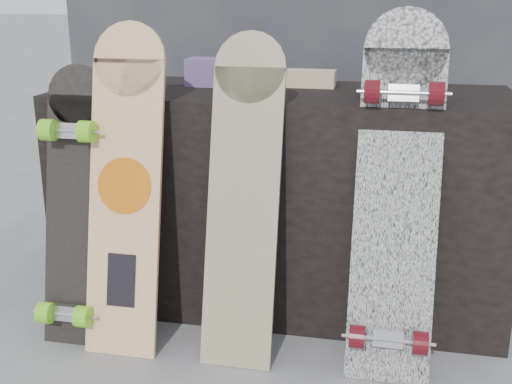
% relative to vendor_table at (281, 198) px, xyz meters
% --- Properties ---
extents(ground, '(60.00, 60.00, 0.00)m').
position_rel_vendor_table_xyz_m(ground, '(0.00, -0.50, -0.40)').
color(ground, slate).
rests_on(ground, ground).
extents(vendor_table, '(1.60, 0.60, 0.80)m').
position_rel_vendor_table_xyz_m(vendor_table, '(0.00, 0.00, 0.00)').
color(vendor_table, black).
rests_on(vendor_table, ground).
extents(merch_box_purple, '(0.18, 0.12, 0.10)m').
position_rel_vendor_table_xyz_m(merch_box_purple, '(-0.28, 0.07, 0.45)').
color(merch_box_purple, '#593874').
rests_on(merch_box_purple, vendor_table).
extents(merch_box_small, '(0.14, 0.14, 0.12)m').
position_rel_vendor_table_xyz_m(merch_box_small, '(0.37, -0.05, 0.46)').
color(merch_box_small, '#593874').
rests_on(merch_box_small, vendor_table).
extents(merch_box_flat, '(0.22, 0.10, 0.06)m').
position_rel_vendor_table_xyz_m(merch_box_flat, '(0.06, 0.12, 0.43)').
color(merch_box_flat, '#D1B78C').
rests_on(merch_box_flat, vendor_table).
extents(longboard_geisha, '(0.24, 0.26, 1.05)m').
position_rel_vendor_table_xyz_m(longboard_geisha, '(-0.44, -0.40, 0.16)').
color(longboard_geisha, beige).
rests_on(longboard_geisha, ground).
extents(longboard_celtic, '(0.23, 0.29, 1.03)m').
position_rel_vendor_table_xyz_m(longboard_celtic, '(-0.06, -0.38, 0.14)').
color(longboard_celtic, beige).
rests_on(longboard_celtic, ground).
extents(longboard_cascadia, '(0.25, 0.39, 1.10)m').
position_rel_vendor_table_xyz_m(longboard_cascadia, '(0.41, -0.35, 0.17)').
color(longboard_cascadia, white).
rests_on(longboard_cascadia, ground).
extents(skateboard_dark, '(0.20, 0.28, 0.92)m').
position_rel_vendor_table_xyz_m(skateboard_dark, '(-0.63, -0.42, 0.07)').
color(skateboard_dark, black).
rests_on(skateboard_dark, ground).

